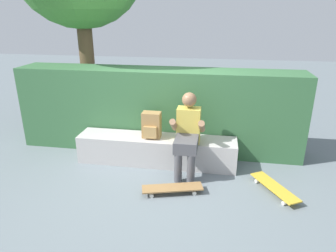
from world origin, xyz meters
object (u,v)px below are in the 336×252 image
at_px(skateboard_beside_bench, 274,187).
at_px(skateboard_near_person, 172,188).
at_px(bench_main, 157,150).
at_px(person_skater, 188,132).
at_px(backpack_on_bench, 151,125).

bearing_deg(skateboard_beside_bench, skateboard_near_person, -169.60).
distance_m(bench_main, skateboard_near_person, 0.92).
relative_size(bench_main, skateboard_near_person, 2.99).
xyz_separation_m(person_skater, skateboard_near_person, (-0.12, -0.61, -0.56)).
bearing_deg(person_skater, bench_main, 156.90).
bearing_deg(person_skater, backpack_on_bench, 160.40).
height_order(skateboard_near_person, backpack_on_bench, backpack_on_bench).
distance_m(bench_main, skateboard_beside_bench, 1.81).
height_order(person_skater, skateboard_near_person, person_skater).
bearing_deg(backpack_on_bench, skateboard_near_person, -61.15).
xyz_separation_m(person_skater, backpack_on_bench, (-0.57, 0.20, -0.01)).
relative_size(person_skater, backpack_on_bench, 2.96).
xyz_separation_m(bench_main, person_skater, (0.50, -0.21, 0.42)).
height_order(bench_main, person_skater, person_skater).
bearing_deg(skateboard_near_person, person_skater, 78.68).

